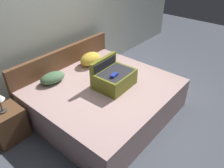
# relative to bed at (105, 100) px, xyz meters

# --- Properties ---
(ground_plane) EXTENTS (12.00, 12.00, 0.00)m
(ground_plane) POSITION_rel_bed_xyz_m (0.00, -0.40, -0.26)
(ground_plane) COLOR #4C515B
(back_wall) EXTENTS (8.00, 0.10, 2.60)m
(back_wall) POSITION_rel_bed_xyz_m (0.00, 1.25, 1.04)
(back_wall) COLOR #B7C1B2
(back_wall) RESTS_ON ground
(bed) EXTENTS (2.09, 1.90, 0.53)m
(bed) POSITION_rel_bed_xyz_m (0.00, 0.00, 0.00)
(bed) COLOR #BC9993
(bed) RESTS_ON ground
(headboard) EXTENTS (2.13, 0.08, 0.89)m
(headboard) POSITION_rel_bed_xyz_m (0.00, 0.99, 0.18)
(headboard) COLOR brown
(headboard) RESTS_ON ground
(hard_case_large) EXTENTS (0.60, 0.50, 0.42)m
(hard_case_large) POSITION_rel_bed_xyz_m (0.10, -0.10, 0.42)
(hard_case_large) COLOR olive
(hard_case_large) RESTS_ON bed
(pillow_near_headboard) EXTENTS (0.46, 0.33, 0.22)m
(pillow_near_headboard) POSITION_rel_bed_xyz_m (0.38, 0.69, 0.37)
(pillow_near_headboard) COLOR gold
(pillow_near_headboard) RESTS_ON bed
(pillow_center_head) EXTENTS (0.44, 0.31, 0.16)m
(pillow_center_head) POSITION_rel_bed_xyz_m (-0.45, 0.72, 0.35)
(pillow_center_head) COLOR #4C724C
(pillow_center_head) RESTS_ON bed
(nightstand) EXTENTS (0.44, 0.40, 0.49)m
(nightstand) POSITION_rel_bed_xyz_m (-1.33, 0.70, -0.02)
(nightstand) COLOR brown
(nightstand) RESTS_ON ground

